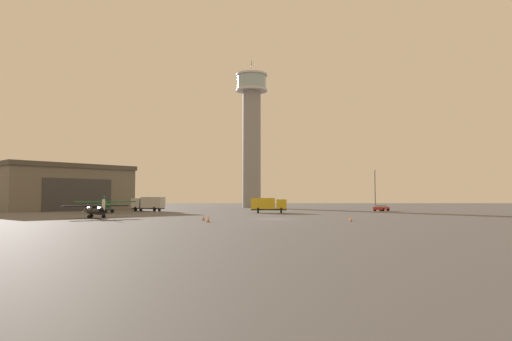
{
  "coord_description": "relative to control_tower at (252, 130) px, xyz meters",
  "views": [
    {
      "loc": [
        -3.21,
        -61.22,
        2.7
      ],
      "look_at": [
        -1.87,
        32.04,
        8.29
      ],
      "focal_mm": 32.71,
      "sensor_mm": 36.0,
      "label": 1
    }
  ],
  "objects": [
    {
      "name": "ground_plane",
      "position": [
        2.55,
        -73.09,
        -22.47
      ],
      "size": [
        400.0,
        400.0,
        0.0
      ],
      "primitive_type": "plane",
      "color": "#545456"
    },
    {
      "name": "control_tower",
      "position": [
        0.0,
        0.0,
        0.0
      ],
      "size": [
        9.1,
        9.1,
        43.01
      ],
      "color": "gray",
      "rests_on": "ground_plane"
    },
    {
      "name": "hangar",
      "position": [
        -45.3,
        -26.17,
        -17.34
      ],
      "size": [
        36.32,
        36.4,
        10.23
      ],
      "rotation": [
        0.0,
        0.0,
        -0.78
      ],
      "color": "#6B665B",
      "rests_on": "ground_plane"
    },
    {
      "name": "airplane_green",
      "position": [
        -27.12,
        -48.02,
        -20.98
      ],
      "size": [
        10.89,
        8.5,
        3.21
      ],
      "rotation": [
        0.0,
        0.0,
        1.8
      ],
      "color": "#287A42",
      "rests_on": "ground_plane"
    },
    {
      "name": "airplane_black",
      "position": [
        -21.27,
        -71.07,
        -21.26
      ],
      "size": [
        7.88,
        6.76,
        2.6
      ],
      "rotation": [
        0.0,
        0.0,
        2.19
      ],
      "color": "black",
      "rests_on": "ground_plane"
    },
    {
      "name": "truck_box_silver",
      "position": [
        -21.57,
        -36.96,
        -20.79
      ],
      "size": [
        6.93,
        4.3,
        2.98
      ],
      "rotation": [
        0.0,
        0.0,
        2.9
      ],
      "color": "#38383D",
      "rests_on": "ground_plane"
    },
    {
      "name": "truck_box_yellow",
      "position": [
        2.83,
        -47.62,
        -20.89
      ],
      "size": [
        6.64,
        3.18,
        2.78
      ],
      "rotation": [
        0.0,
        0.0,
        6.24
      ],
      "color": "#38383D",
      "rests_on": "ground_plane"
    },
    {
      "name": "car_red",
      "position": [
        27.49,
        -35.21,
        -21.73
      ],
      "size": [
        4.25,
        4.79,
        1.37
      ],
      "rotation": [
        0.0,
        0.0,
        0.93
      ],
      "color": "red",
      "rests_on": "ground_plane"
    },
    {
      "name": "light_post_west",
      "position": [
        28.14,
        -28.08,
        -16.96
      ],
      "size": [
        0.44,
        0.44,
        9.33
      ],
      "color": "#38383D",
      "rests_on": "ground_plane"
    },
    {
      "name": "traffic_cone_near_left",
      "position": [
        11.33,
        -79.3,
        -22.19
      ],
      "size": [
        0.36,
        0.36,
        0.58
      ],
      "color": "black",
      "rests_on": "ground_plane"
    },
    {
      "name": "traffic_cone_near_right",
      "position": [
        -5.33,
        -81.08,
        -22.12
      ],
      "size": [
        0.36,
        0.36,
        0.72
      ],
      "color": "black",
      "rests_on": "ground_plane"
    },
    {
      "name": "traffic_cone_mid_apron",
      "position": [
        -6.31,
        -76.56,
        -22.15
      ],
      "size": [
        0.36,
        0.36,
        0.65
      ],
      "color": "black",
      "rests_on": "ground_plane"
    }
  ]
}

